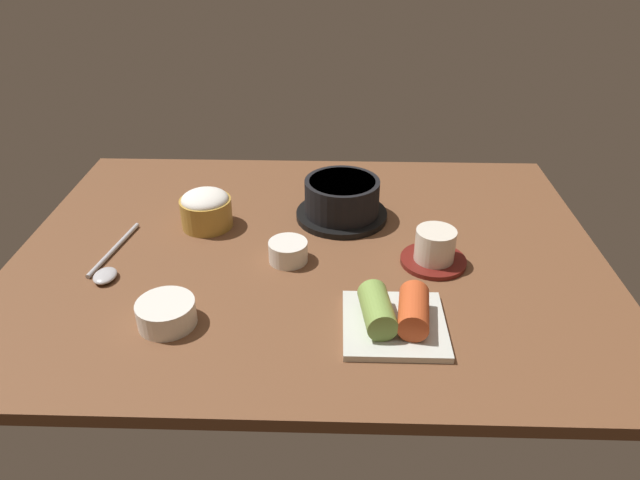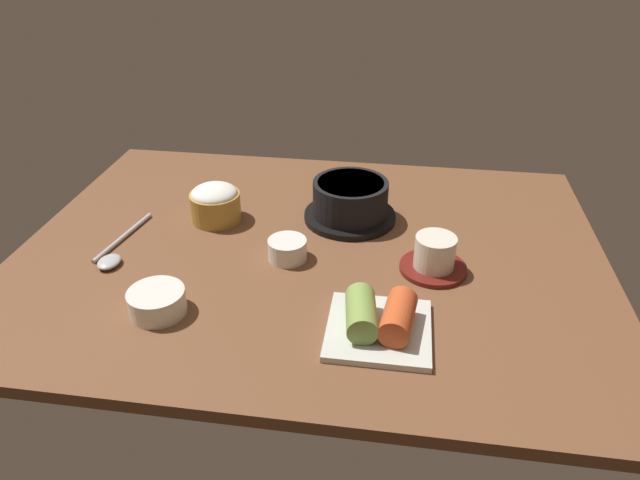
{
  "view_description": "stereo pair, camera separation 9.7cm",
  "coord_description": "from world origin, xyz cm",
  "px_view_note": "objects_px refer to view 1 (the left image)",
  "views": [
    {
      "loc": [
        4.5,
        -84.84,
        54.99
      ],
      "look_at": [
        2.0,
        -2.0,
        5.0
      ],
      "focal_mm": 32.56,
      "sensor_mm": 36.0,
      "label": 1
    },
    {
      "loc": [
        14.13,
        -83.98,
        54.99
      ],
      "look_at": [
        2.0,
        -2.0,
        5.0
      ],
      "focal_mm": 32.56,
      "sensor_mm": 36.0,
      "label": 2
    }
  ],
  "objects_px": {
    "rice_bowl": "(206,208)",
    "stone_pot": "(342,199)",
    "kimchi_plate": "(395,316)",
    "side_bowl_near": "(166,313)",
    "banchan_cup_center": "(288,251)",
    "spoon": "(108,266)",
    "tea_cup_with_saucer": "(435,249)"
  },
  "relations": [
    {
      "from": "rice_bowl",
      "to": "stone_pot",
      "type": "bearing_deg",
      "value": 9.01
    },
    {
      "from": "kimchi_plate",
      "to": "side_bowl_near",
      "type": "height_order",
      "value": "kimchi_plate"
    },
    {
      "from": "banchan_cup_center",
      "to": "spoon",
      "type": "distance_m",
      "value": 0.29
    },
    {
      "from": "side_bowl_near",
      "to": "tea_cup_with_saucer",
      "type": "bearing_deg",
      "value": 22.99
    },
    {
      "from": "stone_pot",
      "to": "banchan_cup_center",
      "type": "relative_size",
      "value": 2.63
    },
    {
      "from": "spoon",
      "to": "banchan_cup_center",
      "type": "bearing_deg",
      "value": 6.91
    },
    {
      "from": "stone_pot",
      "to": "side_bowl_near",
      "type": "relative_size",
      "value": 2.05
    },
    {
      "from": "side_bowl_near",
      "to": "kimchi_plate",
      "type": "bearing_deg",
      "value": 0.09
    },
    {
      "from": "stone_pot",
      "to": "tea_cup_with_saucer",
      "type": "xyz_separation_m",
      "value": [
        0.15,
        -0.15,
        -0.01
      ]
    },
    {
      "from": "rice_bowl",
      "to": "banchan_cup_center",
      "type": "xyz_separation_m",
      "value": [
        0.16,
        -0.11,
        -0.02
      ]
    },
    {
      "from": "rice_bowl",
      "to": "side_bowl_near",
      "type": "xyz_separation_m",
      "value": [
        -0.0,
        -0.28,
        -0.02
      ]
    },
    {
      "from": "kimchi_plate",
      "to": "side_bowl_near",
      "type": "distance_m",
      "value": 0.32
    },
    {
      "from": "banchan_cup_center",
      "to": "stone_pot",
      "type": "bearing_deg",
      "value": 59.68
    },
    {
      "from": "stone_pot",
      "to": "side_bowl_near",
      "type": "xyz_separation_m",
      "value": [
        -0.25,
        -0.32,
        -0.02
      ]
    },
    {
      "from": "kimchi_plate",
      "to": "spoon",
      "type": "xyz_separation_m",
      "value": [
        -0.45,
        0.13,
        -0.01
      ]
    },
    {
      "from": "side_bowl_near",
      "to": "rice_bowl",
      "type": "bearing_deg",
      "value": 89.71
    },
    {
      "from": "banchan_cup_center",
      "to": "side_bowl_near",
      "type": "xyz_separation_m",
      "value": [
        -0.16,
        -0.17,
        0.0
      ]
    },
    {
      "from": "stone_pot",
      "to": "kimchi_plate",
      "type": "relative_size",
      "value": 1.19
    },
    {
      "from": "banchan_cup_center",
      "to": "tea_cup_with_saucer",
      "type": "bearing_deg",
      "value": 0.02
    },
    {
      "from": "tea_cup_with_saucer",
      "to": "spoon",
      "type": "distance_m",
      "value": 0.53
    },
    {
      "from": "rice_bowl",
      "to": "spoon",
      "type": "height_order",
      "value": "rice_bowl"
    },
    {
      "from": "side_bowl_near",
      "to": "spoon",
      "type": "distance_m",
      "value": 0.19
    },
    {
      "from": "banchan_cup_center",
      "to": "side_bowl_near",
      "type": "bearing_deg",
      "value": -133.2
    },
    {
      "from": "banchan_cup_center",
      "to": "kimchi_plate",
      "type": "height_order",
      "value": "kimchi_plate"
    },
    {
      "from": "spoon",
      "to": "side_bowl_near",
      "type": "bearing_deg",
      "value": -45.58
    },
    {
      "from": "banchan_cup_center",
      "to": "kimchi_plate",
      "type": "distance_m",
      "value": 0.23
    },
    {
      "from": "side_bowl_near",
      "to": "banchan_cup_center",
      "type": "bearing_deg",
      "value": 46.8
    },
    {
      "from": "banchan_cup_center",
      "to": "spoon",
      "type": "height_order",
      "value": "banchan_cup_center"
    },
    {
      "from": "banchan_cup_center",
      "to": "rice_bowl",
      "type": "bearing_deg",
      "value": 144.39
    },
    {
      "from": "tea_cup_with_saucer",
      "to": "spoon",
      "type": "height_order",
      "value": "tea_cup_with_saucer"
    },
    {
      "from": "stone_pot",
      "to": "banchan_cup_center",
      "type": "distance_m",
      "value": 0.18
    },
    {
      "from": "kimchi_plate",
      "to": "spoon",
      "type": "height_order",
      "value": "kimchi_plate"
    }
  ]
}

